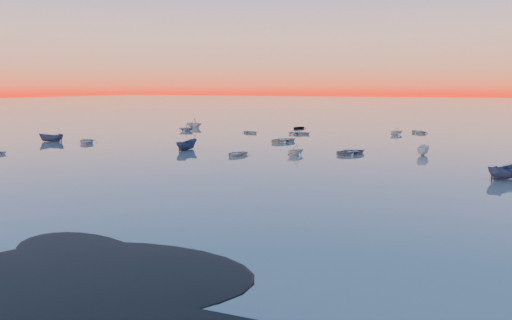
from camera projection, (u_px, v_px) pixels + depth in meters
The scene contains 5 objects.
ground at pixel (389, 124), 116.59m from camera, with size 600.00×600.00×0.00m, color slate.
mud_lobes at pixel (100, 270), 24.38m from camera, with size 140.00×6.00×0.07m, color black, non-canonical shape.
moored_fleet at pixel (345, 147), 73.68m from camera, with size 124.00×58.00×1.20m, color silver, non-canonical shape.
boat_near_left at pixel (87, 143), 78.01m from camera, with size 4.43×1.85×1.11m, color silver.
boat_near_center at pixel (505, 179), 48.05m from camera, with size 4.25×1.80×1.47m, color navy.
Camera 1 is at (16.03, -19.59, 8.91)m, focal length 35.00 mm.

